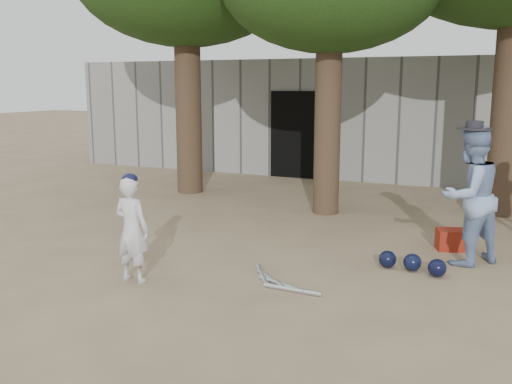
% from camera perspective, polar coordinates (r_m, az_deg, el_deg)
% --- Properties ---
extents(ground, '(70.00, 70.00, 0.00)m').
position_cam_1_polar(ground, '(7.30, -7.60, -8.34)').
color(ground, '#937C5E').
rests_on(ground, ground).
extents(boy_player, '(0.49, 0.34, 1.29)m').
position_cam_1_polar(boy_player, '(7.06, -12.32, -3.68)').
color(boy_player, silver).
rests_on(boy_player, ground).
extents(spectator_blue, '(1.11, 1.13, 1.84)m').
position_cam_1_polar(spectator_blue, '(8.02, 20.57, -0.40)').
color(spectator_blue, '#7E98C3').
rests_on(spectator_blue, ground).
extents(red_bag, '(0.50, 0.44, 0.30)m').
position_cam_1_polar(red_bag, '(8.78, 19.00, -4.52)').
color(red_bag, maroon).
rests_on(red_bag, ground).
extents(back_building, '(16.00, 5.24, 3.00)m').
position_cam_1_polar(back_building, '(16.62, 11.40, 7.53)').
color(back_building, gray).
rests_on(back_building, ground).
extents(helmet_row, '(0.87, 0.34, 0.23)m').
position_cam_1_polar(helmet_row, '(7.63, 15.33, -6.87)').
color(helmet_row, black).
rests_on(helmet_row, ground).
extents(bat_pile, '(1.12, 0.72, 0.06)m').
position_cam_1_polar(bat_pile, '(6.97, 2.07, -8.94)').
color(bat_pile, silver).
rests_on(bat_pile, ground).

